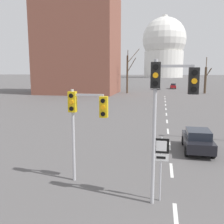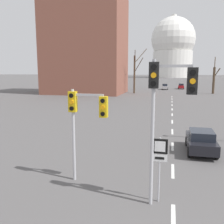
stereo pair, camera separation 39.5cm
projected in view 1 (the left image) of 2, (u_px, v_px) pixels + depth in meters
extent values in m
cube|color=silver|center=(176.00, 217.00, 9.04)|extent=(0.16, 2.00, 0.01)
cube|color=silver|center=(171.00, 170.00, 13.39)|extent=(0.16, 2.00, 0.01)
cube|color=silver|center=(169.00, 146.00, 17.75)|extent=(0.16, 2.00, 0.01)
cube|color=silver|center=(168.00, 131.00, 22.10)|extent=(0.16, 2.00, 0.01)
cube|color=silver|center=(167.00, 121.00, 26.46)|extent=(0.16, 2.00, 0.01)
cube|color=silver|center=(166.00, 114.00, 30.81)|extent=(0.16, 2.00, 0.01)
cube|color=silver|center=(166.00, 109.00, 35.17)|extent=(0.16, 2.00, 0.01)
cube|color=silver|center=(166.00, 105.00, 39.52)|extent=(0.16, 2.00, 0.01)
cube|color=silver|center=(165.00, 102.00, 43.88)|extent=(0.16, 2.00, 0.01)
cube|color=silver|center=(165.00, 99.00, 48.23)|extent=(0.16, 2.00, 0.01)
cube|color=silver|center=(165.00, 97.00, 52.59)|extent=(0.16, 2.00, 0.01)
cylinder|color=#B2B2B7|center=(154.00, 135.00, 9.58)|extent=(0.14, 0.14, 5.68)
cube|color=black|center=(156.00, 75.00, 9.22)|extent=(0.36, 0.28, 0.96)
cylinder|color=black|center=(156.00, 67.00, 9.01)|extent=(0.20, 0.06, 0.20)
cylinder|color=orange|center=(155.00, 75.00, 9.06)|extent=(0.20, 0.06, 0.20)
cylinder|color=black|center=(155.00, 83.00, 9.10)|extent=(0.20, 0.06, 0.20)
cube|color=#B2B2B7|center=(175.00, 66.00, 9.04)|extent=(1.36, 0.10, 0.10)
cube|color=black|center=(194.00, 81.00, 8.99)|extent=(0.36, 0.28, 0.96)
cylinder|color=black|center=(195.00, 73.00, 8.78)|extent=(0.20, 0.06, 0.20)
cylinder|color=orange|center=(194.00, 81.00, 8.82)|extent=(0.20, 0.06, 0.20)
cylinder|color=black|center=(194.00, 89.00, 8.87)|extent=(0.20, 0.06, 0.20)
cylinder|color=#B2B2B7|center=(73.00, 136.00, 11.81)|extent=(0.14, 0.14, 4.43)
cube|color=yellow|center=(72.00, 102.00, 11.55)|extent=(0.36, 0.28, 0.96)
cylinder|color=black|center=(71.00, 96.00, 11.34)|extent=(0.20, 0.06, 0.20)
cylinder|color=orange|center=(71.00, 102.00, 11.39)|extent=(0.20, 0.06, 0.20)
cylinder|color=black|center=(71.00, 109.00, 11.43)|extent=(0.20, 0.06, 0.20)
cube|color=#B2B2B7|center=(88.00, 95.00, 11.35)|extent=(1.49, 0.10, 0.10)
cube|color=yellow|center=(104.00, 107.00, 11.29)|extent=(0.36, 0.28, 0.96)
cylinder|color=black|center=(103.00, 101.00, 11.08)|extent=(0.20, 0.06, 0.20)
cylinder|color=orange|center=(103.00, 107.00, 11.13)|extent=(0.20, 0.06, 0.20)
cylinder|color=black|center=(103.00, 114.00, 11.18)|extent=(0.20, 0.06, 0.20)
cylinder|color=#B2B2B7|center=(161.00, 169.00, 10.02)|extent=(0.07, 0.07, 2.68)
cube|color=black|center=(161.00, 146.00, 9.85)|extent=(0.60, 0.03, 0.60)
cube|color=white|center=(161.00, 146.00, 9.83)|extent=(0.42, 0.01, 0.42)
cube|color=white|center=(161.00, 157.00, 9.92)|extent=(0.60, 0.03, 0.28)
cube|color=black|center=(161.00, 158.00, 9.90)|extent=(0.36, 0.01, 0.10)
cube|color=black|center=(197.00, 142.00, 16.51)|extent=(1.71, 3.91, 0.64)
cube|color=#1E232D|center=(198.00, 134.00, 16.23)|extent=(1.46, 1.88, 0.53)
cylinder|color=black|center=(183.00, 141.00, 17.89)|extent=(0.18, 0.65, 0.65)
cylinder|color=black|center=(207.00, 142.00, 17.58)|extent=(0.18, 0.65, 0.65)
cylinder|color=black|center=(186.00, 151.00, 15.55)|extent=(0.18, 0.65, 0.65)
cylinder|color=black|center=(214.00, 153.00, 15.24)|extent=(0.18, 0.65, 0.65)
cube|color=maroon|center=(173.00, 86.00, 76.18)|extent=(1.61, 4.10, 0.74)
cube|color=#1E232D|center=(173.00, 84.00, 75.88)|extent=(1.37, 1.97, 0.62)
cylinder|color=black|center=(170.00, 87.00, 77.62)|extent=(0.18, 0.68, 0.68)
cylinder|color=black|center=(175.00, 87.00, 77.33)|extent=(0.18, 0.68, 0.68)
cylinder|color=black|center=(171.00, 88.00, 75.16)|extent=(0.18, 0.68, 0.68)
cylinder|color=black|center=(176.00, 88.00, 74.86)|extent=(0.18, 0.68, 0.68)
cube|color=#B7B7BC|center=(157.00, 87.00, 73.36)|extent=(1.63, 3.97, 0.68)
cube|color=#1E232D|center=(157.00, 85.00, 73.06)|extent=(1.39, 1.91, 0.65)
cylinder|color=black|center=(155.00, 88.00, 74.75)|extent=(0.18, 0.72, 0.72)
cylinder|color=black|center=(160.00, 88.00, 74.46)|extent=(0.18, 0.72, 0.72)
cylinder|color=black|center=(154.00, 88.00, 72.37)|extent=(0.18, 0.72, 0.72)
cylinder|color=black|center=(160.00, 89.00, 72.07)|extent=(0.18, 0.72, 0.72)
cylinder|color=#473828|center=(127.00, 75.00, 60.18)|extent=(0.43, 0.43, 8.98)
cylinder|color=#473828|center=(128.00, 56.00, 58.14)|extent=(0.56, 2.79, 2.48)
cylinder|color=#473828|center=(132.00, 65.00, 58.79)|extent=(2.26, 1.92, 3.27)
cylinder|color=#473828|center=(133.00, 56.00, 59.88)|extent=(2.76, 1.65, 3.43)
cylinder|color=#473828|center=(205.00, 80.00, 59.69)|extent=(0.55, 0.55, 6.26)
cylinder|color=#473828|center=(206.00, 63.00, 59.67)|extent=(0.42, 1.53, 3.02)
cylinder|color=#473828|center=(208.00, 73.00, 59.38)|extent=(1.28, 0.34, 2.19)
cylinder|color=#473828|center=(209.00, 73.00, 59.19)|extent=(1.40, 0.38, 2.21)
cylinder|color=silver|center=(163.00, 65.00, 222.03)|extent=(34.05, 34.05, 22.70)
sphere|color=silver|center=(164.00, 39.00, 218.53)|extent=(37.84, 37.84, 37.84)
cylinder|color=silver|center=(165.00, 19.00, 215.79)|extent=(4.54, 4.54, 6.62)
cube|color=brown|center=(79.00, 45.00, 59.05)|extent=(18.00, 14.00, 22.68)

